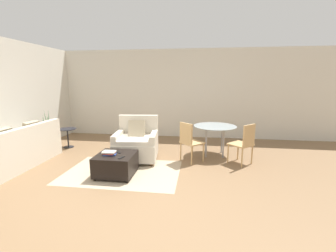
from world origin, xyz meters
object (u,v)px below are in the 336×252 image
at_px(ottoman, 116,164).
at_px(dining_table, 215,129).
at_px(dining_chair_near_left, 189,140).
at_px(potted_plant, 49,138).
at_px(couch, 16,153).
at_px(side_table, 68,134).
at_px(tv_remote_primary, 121,158).
at_px(book_stack, 109,153).
at_px(tv_remote_secondary, 119,152).
at_px(dining_chair_near_right, 244,142).
at_px(armchair, 137,143).

relative_size(ottoman, dining_table, 0.70).
bearing_deg(dining_chair_near_left, potted_plant, 170.44).
distance_m(couch, side_table, 1.47).
bearing_deg(couch, side_table, 78.03).
distance_m(tv_remote_primary, dining_table, 2.43).
xyz_separation_m(potted_plant, dining_table, (4.46, -0.07, 0.40)).
height_order(book_stack, tv_remote_primary, book_stack).
height_order(book_stack, tv_remote_secondary, book_stack).
xyz_separation_m(potted_plant, side_table, (0.56, 0.03, 0.13)).
xyz_separation_m(tv_remote_primary, dining_chair_near_right, (2.35, 1.08, 0.10)).
bearing_deg(dining_chair_near_left, tv_remote_primary, -137.58).
height_order(potted_plant, dining_chair_near_left, potted_plant).
relative_size(book_stack, dining_table, 0.25).
height_order(tv_remote_secondary, dining_chair_near_right, dining_chair_near_right).
xyz_separation_m(couch, dining_chair_near_right, (4.79, 0.75, 0.22)).
distance_m(potted_plant, dining_chair_near_left, 3.94).
height_order(potted_plant, dining_chair_near_right, potted_plant).
height_order(couch, tv_remote_primary, couch).
distance_m(couch, armchair, 2.54).
xyz_separation_m(ottoman, potted_plant, (-2.52, 1.55, 0.01)).
relative_size(book_stack, side_table, 0.50).
xyz_separation_m(armchair, tv_remote_primary, (0.04, -1.13, 0.06)).
bearing_deg(ottoman, couch, 176.21).
xyz_separation_m(dining_table, dining_chair_near_right, (0.59, -0.59, -0.12)).
bearing_deg(armchair, ottoman, -98.43).
distance_m(couch, tv_remote_primary, 2.47).
height_order(tv_remote_secondary, dining_table, dining_table).
height_order(ottoman, tv_remote_secondary, tv_remote_secondary).
height_order(side_table, dining_chair_near_right, dining_chair_near_right).
relative_size(armchair, dining_chair_near_right, 1.14).
relative_size(couch, armchair, 1.90).
bearing_deg(tv_remote_secondary, book_stack, -124.81).
height_order(book_stack, dining_table, dining_table).
xyz_separation_m(side_table, dining_chair_near_left, (3.32, -0.68, 0.15)).
bearing_deg(potted_plant, ottoman, -31.65).
xyz_separation_m(armchair, dining_chair_near_right, (2.39, -0.06, 0.15)).
height_order(armchair, dining_chair_near_left, armchair).
bearing_deg(dining_chair_near_right, book_stack, -160.11).
bearing_deg(armchair, side_table, 163.39).
bearing_deg(armchair, potted_plant, 167.34).
distance_m(dining_chair_near_left, dining_chair_near_right, 1.17).
bearing_deg(armchair, tv_remote_secondary, -98.43).
height_order(tv_remote_secondary, potted_plant, potted_plant).
bearing_deg(ottoman, dining_chair_near_right, 19.57).
xyz_separation_m(ottoman, book_stack, (-0.10, -0.05, 0.23)).
xyz_separation_m(tv_remote_secondary, potted_plant, (-2.54, 1.43, -0.18)).
distance_m(armchair, dining_chair_near_left, 1.23).
distance_m(book_stack, dining_chair_near_right, 2.80).
xyz_separation_m(couch, dining_chair_near_left, (3.62, 0.75, 0.22)).
relative_size(couch, side_table, 3.76).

